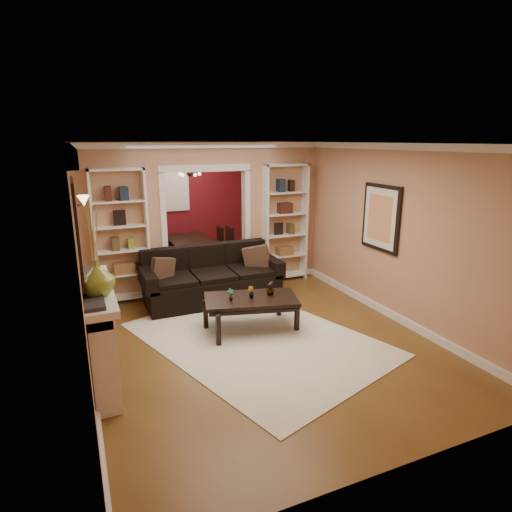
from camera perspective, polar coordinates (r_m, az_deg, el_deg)
name	(u,v)px	position (r m, az deg, el deg)	size (l,w,h in m)	color
floor	(229,308)	(7.28, -3.60, -6.93)	(8.00, 8.00, 0.00)	brown
ceiling	(226,143)	(6.74, -3.99, 14.84)	(8.00, 8.00, 0.00)	white
wall_back	(173,199)	(10.69, -11.05, 7.50)	(8.00, 8.00, 0.00)	tan
wall_front	(401,327)	(3.54, 18.77, -8.90)	(8.00, 8.00, 0.00)	tan
wall_left	(77,243)	(6.51, -22.79, 1.66)	(8.00, 8.00, 0.00)	tan
wall_right	(345,220)	(7.91, 11.82, 4.77)	(8.00, 8.00, 0.00)	tan
partition_wall	(206,217)	(8.00, -6.67, 5.12)	(4.50, 0.15, 2.70)	tan
red_back_panel	(173,200)	(10.66, -11.01, 7.32)	(4.44, 0.04, 2.64)	maroon
dining_window	(173,191)	(10.60, -11.02, 8.52)	(0.78, 0.03, 0.98)	#8CA5CC
area_rug	(257,339)	(6.20, 0.11, -10.99)	(2.50, 3.50, 0.01)	white
sofa	(212,275)	(7.48, -5.91, -2.57)	(2.39, 1.03, 0.93)	black
pillow_left	(163,271)	(7.21, -12.34, -1.94)	(0.40, 0.11, 0.40)	brown
pillow_right	(257,258)	(7.68, 0.13, -0.31)	(0.46, 0.13, 0.46)	brown
coffee_table	(251,314)	(6.39, -0.67, -7.71)	(1.34, 0.73, 0.51)	black
plant_left	(231,295)	(6.16, -3.38, -5.17)	(0.10, 0.07, 0.19)	#336626
plant_center	(251,292)	(6.26, -0.68, -4.84)	(0.10, 0.08, 0.17)	#336626
plant_right	(270,288)	(6.38, 1.92, -4.28)	(0.12, 0.12, 0.21)	#336626
bookshelf_left	(121,237)	(7.59, -17.53, 2.41)	(0.90, 0.30, 2.30)	white
bookshelf_right	(285,223)	(8.45, 3.84, 4.36)	(0.90, 0.30, 2.30)	white
fireplace	(102,334)	(5.32, -19.86, -9.75)	(0.32, 1.70, 1.16)	white
vase	(97,278)	(4.77, -20.43, -2.79)	(0.36, 0.36, 0.38)	olive
mirror	(77,232)	(4.95, -22.74, 3.02)	(0.03, 0.95, 1.10)	silver
wall_sconce	(80,203)	(6.97, -22.47, 6.56)	(0.18, 0.18, 0.22)	#FFE0A5
framed_art	(381,218)	(7.07, 16.27, 4.90)	(0.04, 0.85, 1.05)	black
dining_table	(193,252)	(9.77, -8.44, 0.52)	(0.91, 1.62, 0.57)	black
dining_chair_nw	(171,254)	(9.34, -11.24, 0.29)	(0.37, 0.37, 0.75)	black
dining_chair_ne	(220,246)	(9.60, -4.84, 1.37)	(0.44, 0.44, 0.90)	black
dining_chair_sw	(165,244)	(9.90, -12.01, 1.55)	(0.45, 0.45, 0.91)	black
dining_chair_se	(212,243)	(10.17, -5.91, 1.80)	(0.39, 0.39, 0.78)	black
chandelier	(185,175)	(9.36, -9.50, 10.62)	(0.50, 0.50, 0.30)	#331F17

